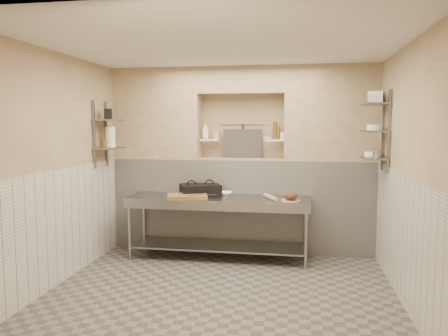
% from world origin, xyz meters
% --- Properties ---
extents(floor, '(4.00, 3.90, 0.10)m').
position_xyz_m(floor, '(0.00, 0.00, -0.05)').
color(floor, '#625C57').
rests_on(floor, ground).
extents(ceiling, '(4.00, 3.90, 0.10)m').
position_xyz_m(ceiling, '(0.00, 0.00, 2.85)').
color(ceiling, silver).
rests_on(ceiling, ground).
extents(wall_left, '(0.10, 3.90, 2.80)m').
position_xyz_m(wall_left, '(-2.05, 0.00, 1.40)').
color(wall_left, tan).
rests_on(wall_left, ground).
extents(wall_right, '(0.10, 3.90, 2.80)m').
position_xyz_m(wall_right, '(2.05, 0.00, 1.40)').
color(wall_right, tan).
rests_on(wall_right, ground).
extents(wall_back, '(4.00, 0.10, 2.80)m').
position_xyz_m(wall_back, '(0.00, 2.00, 1.40)').
color(wall_back, tan).
rests_on(wall_back, ground).
extents(wall_front, '(4.00, 0.10, 2.80)m').
position_xyz_m(wall_front, '(0.00, -2.00, 1.40)').
color(wall_front, tan).
rests_on(wall_front, ground).
extents(backwall_lower, '(4.00, 0.40, 1.40)m').
position_xyz_m(backwall_lower, '(0.00, 1.75, 0.70)').
color(backwall_lower, silver).
rests_on(backwall_lower, floor).
extents(alcove_sill, '(1.30, 0.40, 0.02)m').
position_xyz_m(alcove_sill, '(0.00, 1.75, 1.41)').
color(alcove_sill, tan).
rests_on(alcove_sill, backwall_lower).
extents(backwall_pillar_left, '(1.35, 0.40, 1.40)m').
position_xyz_m(backwall_pillar_left, '(-1.33, 1.75, 2.10)').
color(backwall_pillar_left, tan).
rests_on(backwall_pillar_left, backwall_lower).
extents(backwall_pillar_right, '(1.35, 0.40, 1.40)m').
position_xyz_m(backwall_pillar_right, '(1.33, 1.75, 2.10)').
color(backwall_pillar_right, tan).
rests_on(backwall_pillar_right, backwall_lower).
extents(backwall_header, '(1.30, 0.40, 0.40)m').
position_xyz_m(backwall_header, '(0.00, 1.75, 2.60)').
color(backwall_header, tan).
rests_on(backwall_header, backwall_lower).
extents(wainscot_left, '(0.02, 3.90, 1.40)m').
position_xyz_m(wainscot_left, '(-1.99, 0.00, 0.70)').
color(wainscot_left, silver).
rests_on(wainscot_left, floor).
extents(wainscot_right, '(0.02, 3.90, 1.40)m').
position_xyz_m(wainscot_right, '(1.99, 0.00, 0.70)').
color(wainscot_right, silver).
rests_on(wainscot_right, floor).
extents(alcove_shelf_left, '(0.28, 0.16, 0.02)m').
position_xyz_m(alcove_shelf_left, '(-0.50, 1.75, 1.70)').
color(alcove_shelf_left, white).
rests_on(alcove_shelf_left, backwall_lower).
extents(alcove_shelf_right, '(0.28, 0.16, 0.02)m').
position_xyz_m(alcove_shelf_right, '(0.50, 1.75, 1.70)').
color(alcove_shelf_right, white).
rests_on(alcove_shelf_right, backwall_lower).
extents(utensil_rail, '(0.70, 0.02, 0.02)m').
position_xyz_m(utensil_rail, '(0.00, 1.92, 1.95)').
color(utensil_rail, gray).
rests_on(utensil_rail, wall_back).
extents(hanging_steel, '(0.02, 0.02, 0.30)m').
position_xyz_m(hanging_steel, '(0.00, 1.90, 1.78)').
color(hanging_steel, black).
rests_on(hanging_steel, utensil_rail).
extents(splash_panel, '(0.60, 0.08, 0.45)m').
position_xyz_m(splash_panel, '(0.00, 1.85, 1.64)').
color(splash_panel, '#383330').
rests_on(splash_panel, alcove_sill).
extents(shelf_rail_left_a, '(0.03, 0.03, 0.95)m').
position_xyz_m(shelf_rail_left_a, '(-1.98, 1.25, 1.80)').
color(shelf_rail_left_a, slate).
rests_on(shelf_rail_left_a, wall_left).
extents(shelf_rail_left_b, '(0.03, 0.03, 0.95)m').
position_xyz_m(shelf_rail_left_b, '(-1.98, 0.85, 1.80)').
color(shelf_rail_left_b, slate).
rests_on(shelf_rail_left_b, wall_left).
extents(wall_shelf_left_lower, '(0.30, 0.50, 0.02)m').
position_xyz_m(wall_shelf_left_lower, '(-1.84, 1.05, 1.60)').
color(wall_shelf_left_lower, slate).
rests_on(wall_shelf_left_lower, wall_left).
extents(wall_shelf_left_upper, '(0.30, 0.50, 0.03)m').
position_xyz_m(wall_shelf_left_upper, '(-1.84, 1.05, 2.00)').
color(wall_shelf_left_upper, slate).
rests_on(wall_shelf_left_upper, wall_left).
extents(shelf_rail_right_a, '(0.03, 0.03, 1.05)m').
position_xyz_m(shelf_rail_right_a, '(1.98, 1.25, 1.85)').
color(shelf_rail_right_a, slate).
rests_on(shelf_rail_right_a, wall_right).
extents(shelf_rail_right_b, '(0.03, 0.03, 1.05)m').
position_xyz_m(shelf_rail_right_b, '(1.98, 0.85, 1.85)').
color(shelf_rail_right_b, slate).
rests_on(shelf_rail_right_b, wall_right).
extents(wall_shelf_right_lower, '(0.30, 0.50, 0.02)m').
position_xyz_m(wall_shelf_right_lower, '(1.84, 1.05, 1.50)').
color(wall_shelf_right_lower, slate).
rests_on(wall_shelf_right_lower, wall_right).
extents(wall_shelf_right_mid, '(0.30, 0.50, 0.02)m').
position_xyz_m(wall_shelf_right_mid, '(1.84, 1.05, 1.85)').
color(wall_shelf_right_mid, slate).
rests_on(wall_shelf_right_mid, wall_right).
extents(wall_shelf_right_upper, '(0.30, 0.50, 0.03)m').
position_xyz_m(wall_shelf_right_upper, '(1.84, 1.05, 2.20)').
color(wall_shelf_right_upper, slate).
rests_on(wall_shelf_right_upper, wall_right).
extents(prep_table, '(2.60, 0.70, 0.90)m').
position_xyz_m(prep_table, '(-0.26, 1.18, 0.64)').
color(prep_table, gray).
rests_on(prep_table, floor).
extents(panini_press, '(0.69, 0.61, 0.15)m').
position_xyz_m(panini_press, '(-0.56, 1.35, 0.98)').
color(panini_press, black).
rests_on(panini_press, prep_table).
extents(cutting_board, '(0.64, 0.53, 0.05)m').
position_xyz_m(cutting_board, '(-0.68, 1.04, 0.93)').
color(cutting_board, olive).
rests_on(cutting_board, prep_table).
extents(knife_blade, '(0.25, 0.13, 0.01)m').
position_xyz_m(knife_blade, '(-0.40, 1.08, 0.95)').
color(knife_blade, gray).
rests_on(knife_blade, cutting_board).
extents(tongs, '(0.16, 0.21, 0.02)m').
position_xyz_m(tongs, '(-0.54, 0.97, 0.96)').
color(tongs, gray).
rests_on(tongs, cutting_board).
extents(mixing_bowl, '(0.21, 0.21, 0.05)m').
position_xyz_m(mixing_bowl, '(-0.19, 1.38, 0.93)').
color(mixing_bowl, white).
rests_on(mixing_bowl, prep_table).
extents(rolling_pin, '(0.23, 0.37, 0.06)m').
position_xyz_m(rolling_pin, '(0.49, 1.13, 0.93)').
color(rolling_pin, tan).
rests_on(rolling_pin, prep_table).
extents(bread_board, '(0.26, 0.26, 0.02)m').
position_xyz_m(bread_board, '(0.77, 1.02, 0.91)').
color(bread_board, tan).
rests_on(bread_board, prep_table).
extents(bread_loaf, '(0.19, 0.19, 0.11)m').
position_xyz_m(bread_loaf, '(0.77, 1.02, 0.97)').
color(bread_loaf, '#4C2D19').
rests_on(bread_loaf, bread_board).
extents(bottle_soap, '(0.13, 0.13, 0.26)m').
position_xyz_m(bottle_soap, '(-0.56, 1.71, 1.84)').
color(bottle_soap, white).
rests_on(bottle_soap, alcove_shelf_left).
extents(jar_alcove, '(0.08, 0.08, 0.13)m').
position_xyz_m(jar_alcove, '(-0.40, 1.80, 1.78)').
color(jar_alcove, tan).
rests_on(jar_alcove, alcove_shelf_left).
extents(bowl_alcove, '(0.15, 0.15, 0.04)m').
position_xyz_m(bowl_alcove, '(0.39, 1.72, 1.73)').
color(bowl_alcove, white).
rests_on(bowl_alcove, alcove_shelf_right).
extents(condiment_a, '(0.05, 0.05, 0.20)m').
position_xyz_m(condiment_a, '(0.56, 1.76, 1.81)').
color(condiment_a, brown).
rests_on(condiment_a, alcove_shelf_right).
extents(condiment_b, '(0.07, 0.07, 0.27)m').
position_xyz_m(condiment_b, '(0.51, 1.79, 1.85)').
color(condiment_b, brown).
rests_on(condiment_b, alcove_shelf_right).
extents(condiment_c, '(0.06, 0.06, 0.11)m').
position_xyz_m(condiment_c, '(0.62, 1.76, 1.77)').
color(condiment_c, white).
rests_on(condiment_c, alcove_shelf_right).
extents(jug_left, '(0.15, 0.15, 0.30)m').
position_xyz_m(jug_left, '(-1.84, 1.08, 1.76)').
color(jug_left, white).
rests_on(jug_left, wall_shelf_left_lower).
extents(jar_left, '(0.08, 0.08, 0.12)m').
position_xyz_m(jar_left, '(-1.84, 0.87, 1.67)').
color(jar_left, brown).
rests_on(jar_left, wall_shelf_left_lower).
extents(box_left_upper, '(0.14, 0.14, 0.15)m').
position_xyz_m(box_left_upper, '(-1.84, 1.04, 2.09)').
color(box_left_upper, black).
rests_on(box_left_upper, wall_shelf_left_upper).
extents(bowl_right, '(0.21, 0.21, 0.06)m').
position_xyz_m(bowl_right, '(1.84, 1.19, 1.54)').
color(bowl_right, white).
rests_on(bowl_right, wall_shelf_right_lower).
extents(canister_right, '(0.10, 0.10, 0.10)m').
position_xyz_m(canister_right, '(1.84, 0.87, 1.56)').
color(canister_right, gray).
rests_on(canister_right, wall_shelf_right_lower).
extents(bowl_right_mid, '(0.20, 0.20, 0.07)m').
position_xyz_m(bowl_right_mid, '(1.84, 1.09, 1.90)').
color(bowl_right_mid, white).
rests_on(bowl_right_mid, wall_shelf_right_mid).
extents(basket_right, '(0.25, 0.28, 0.14)m').
position_xyz_m(basket_right, '(1.84, 0.98, 2.28)').
color(basket_right, gray).
rests_on(basket_right, wall_shelf_right_upper).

